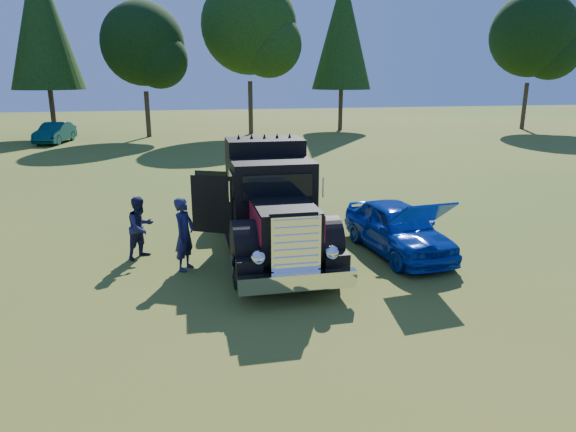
# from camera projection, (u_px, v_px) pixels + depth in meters

# --- Properties ---
(ground) EXTENTS (120.00, 120.00, 0.00)m
(ground) POSITION_uv_depth(u_px,v_px,m) (252.00, 272.00, 12.59)
(ground) COLOR #375E1B
(ground) RESTS_ON ground
(treeline) EXTENTS (66.14, 24.04, 13.33)m
(treeline) POSITION_uv_depth(u_px,v_px,m) (79.00, 28.00, 34.38)
(treeline) COLOR #2D2116
(treeline) RESTS_ON ground
(diamond_t_truck) EXTENTS (3.29, 7.16, 3.00)m
(diamond_t_truck) POSITION_uv_depth(u_px,v_px,m) (270.00, 208.00, 13.54)
(diamond_t_truck) COLOR black
(diamond_t_truck) RESTS_ON ground
(hotrod_coupe) EXTENTS (2.05, 4.33, 1.89)m
(hotrod_coupe) POSITION_uv_depth(u_px,v_px,m) (398.00, 228.00, 13.78)
(hotrod_coupe) COLOR #080FBD
(hotrod_coupe) RESTS_ON ground
(spectator_near) EXTENTS (0.71, 0.79, 1.82)m
(spectator_near) POSITION_uv_depth(u_px,v_px,m) (184.00, 234.00, 12.52)
(spectator_near) COLOR navy
(spectator_near) RESTS_ON ground
(spectator_far) EXTENTS (1.01, 1.01, 1.65)m
(spectator_far) POSITION_uv_depth(u_px,v_px,m) (141.00, 227.00, 13.39)
(spectator_far) COLOR #1E2F46
(spectator_far) RESTS_ON ground
(distant_teal_car) EXTENTS (2.23, 4.52, 1.42)m
(distant_teal_car) POSITION_uv_depth(u_px,v_px,m) (55.00, 133.00, 35.89)
(distant_teal_car) COLOR #0A3D3E
(distant_teal_car) RESTS_ON ground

